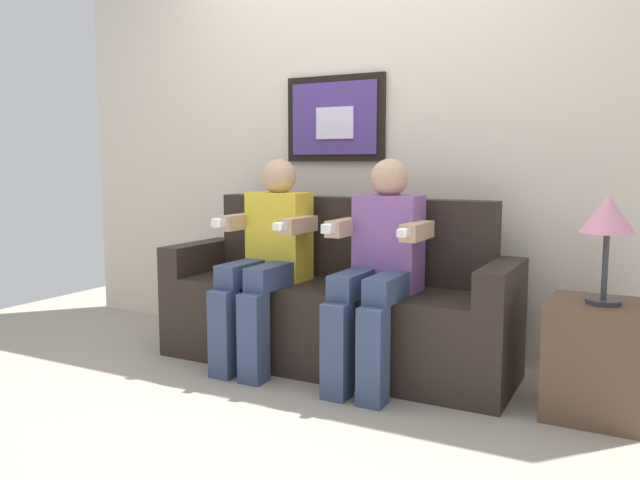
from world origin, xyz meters
TOP-DOWN VIEW (x-y plane):
  - ground_plane at (0.00, 0.00)m, footprint 5.60×5.60m
  - back_wall_assembly at (-0.01, 0.76)m, footprint 4.31×0.10m
  - couch at (0.00, 0.33)m, footprint 1.91×0.58m
  - person_on_left at (-0.32, 0.16)m, footprint 0.46×0.56m
  - person_on_right at (0.32, 0.16)m, footprint 0.46×0.56m
  - side_table_right at (1.30, 0.22)m, footprint 0.40×0.40m
  - table_lamp at (1.32, 0.19)m, footprint 0.22×0.22m

SIDE VIEW (x-z plane):
  - ground_plane at x=0.00m, z-range 0.00..0.00m
  - side_table_right at x=1.30m, z-range 0.00..0.50m
  - couch at x=0.00m, z-range -0.14..0.76m
  - person_on_left at x=-0.32m, z-range 0.05..1.16m
  - person_on_right at x=0.32m, z-range 0.05..1.16m
  - table_lamp at x=1.32m, z-range 0.63..1.09m
  - back_wall_assembly at x=-0.01m, z-range 0.00..2.60m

